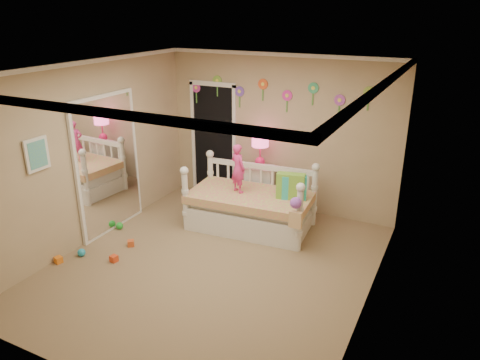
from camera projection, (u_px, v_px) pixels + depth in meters
The scene contains 18 objects.
floor at pixel (213, 266), 6.12m from camera, with size 4.00×4.50×0.01m, color #7F684C.
ceiling at pixel (209, 69), 5.19m from camera, with size 4.00×4.50×0.01m, color white.
back_wall at pixel (279, 133), 7.54m from camera, with size 4.00×0.01×2.60m, color tan.
left_wall at pixel (90, 154), 6.49m from camera, with size 0.01×4.50×2.60m, color tan.
right_wall at pixel (375, 204), 4.82m from camera, with size 0.01×4.50×2.60m, color tan.
crown_molding at pixel (209, 71), 5.20m from camera, with size 4.00×4.50×0.06m, color white, non-canonical shape.
daybed at pixel (250, 197), 7.03m from camera, with size 1.90×1.02×1.03m, color white, non-canonical shape.
pillow_turquoise at pixel (294, 187), 6.74m from camera, with size 0.36×0.13×0.36m, color #27C4AE.
pillow_lime at pixel (291, 186), 6.75m from camera, with size 0.42×0.15×0.39m, color #78B838.
child at pixel (238, 168), 6.93m from camera, with size 0.28×0.18×0.77m, color #F13690.
nightstand at pixel (259, 188), 7.75m from camera, with size 0.45×0.35×0.76m, color white.
table_lamp at pixel (260, 143), 7.47m from camera, with size 0.28×0.28×0.62m.
closet_doorway at pixel (213, 140), 8.14m from camera, with size 0.90×0.04×2.07m, color black.
flower_decals at pixel (275, 94), 7.34m from camera, with size 3.40×0.02×0.50m, color #B2668C, non-canonical shape.
mirror_closet at pixel (108, 165), 6.81m from camera, with size 0.07×1.30×2.10m, color white.
wall_picture at pixel (37, 154), 5.64m from camera, with size 0.05×0.34×0.42m, color white.
hanging_bag at pixel (295, 214), 6.19m from camera, with size 0.20×0.16×0.36m, color beige, non-canonical shape.
toy_scatter at pixel (101, 247), 6.49m from camera, with size 0.80×1.30×0.11m, color #996666, non-canonical shape.
Camera 1 is at (2.69, -4.59, 3.26)m, focal length 34.05 mm.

